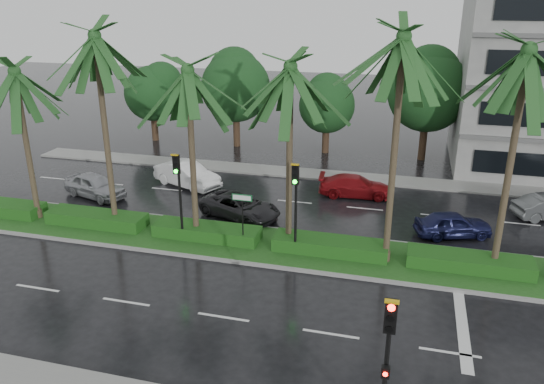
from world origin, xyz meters
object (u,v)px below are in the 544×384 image
(car_silver, at_px, (95,185))
(signal_near, at_px, (386,364))
(street_sign, at_px, (242,207))
(car_white, at_px, (187,175))
(car_darkgrey, at_px, (240,206))
(signal_median_left, at_px, (178,185))
(car_red, at_px, (356,186))
(car_blue, at_px, (453,224))

(car_silver, bearing_deg, signal_near, -110.96)
(signal_near, relative_size, street_sign, 1.68)
(car_white, height_order, car_darkgrey, car_white)
(signal_median_left, distance_m, car_red, 11.46)
(signal_median_left, distance_m, car_darkgrey, 4.76)
(car_darkgrey, bearing_deg, signal_median_left, 176.64)
(signal_median_left, relative_size, car_red, 1.02)
(signal_near, bearing_deg, car_white, 126.96)
(car_blue, bearing_deg, car_white, 58.77)
(car_silver, relative_size, car_white, 0.90)
(signal_near, distance_m, car_darkgrey, 15.93)
(signal_near, bearing_deg, car_blue, 79.82)
(signal_near, xyz_separation_m, car_red, (-2.76, 18.24, -1.88))
(car_red, bearing_deg, car_darkgrey, 125.77)
(signal_near, distance_m, signal_median_left, 13.93)
(signal_median_left, xyz_separation_m, car_white, (-3.00, 7.59, -2.25))
(car_silver, bearing_deg, car_red, -56.56)
(car_silver, xyz_separation_m, car_white, (4.50, 3.09, 0.06))
(car_red, height_order, car_blue, car_blue)
(signal_near, distance_m, car_red, 18.54)
(signal_median_left, distance_m, car_white, 8.46)
(signal_median_left, height_order, car_red, signal_median_left)
(signal_median_left, height_order, street_sign, signal_median_left)
(signal_near, relative_size, car_white, 0.96)
(signal_median_left, height_order, car_blue, signal_median_left)
(car_red, bearing_deg, car_silver, 100.43)
(car_darkgrey, relative_size, car_blue, 1.23)
(car_white, distance_m, car_red, 10.29)
(car_silver, distance_m, car_white, 5.46)
(signal_median_left, bearing_deg, car_blue, 18.71)
(signal_median_left, xyz_separation_m, street_sign, (3.00, 0.18, -0.87))
(signal_median_left, relative_size, car_white, 0.96)
(signal_median_left, bearing_deg, car_white, 111.57)
(car_silver, distance_m, car_red, 15.29)
(car_white, height_order, car_blue, car_white)
(car_silver, bearing_deg, street_sign, -94.28)
(car_silver, xyz_separation_m, car_blue, (20.00, -0.27, -0.07))
(car_silver, xyz_separation_m, car_red, (14.74, 4.05, -0.07))
(car_white, xyz_separation_m, car_red, (10.24, 0.96, -0.12))
(car_darkgrey, xyz_separation_m, car_red, (5.57, 4.79, -0.01))
(car_white, relative_size, car_blue, 1.23)
(car_silver, bearing_deg, car_darkgrey, -76.50)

